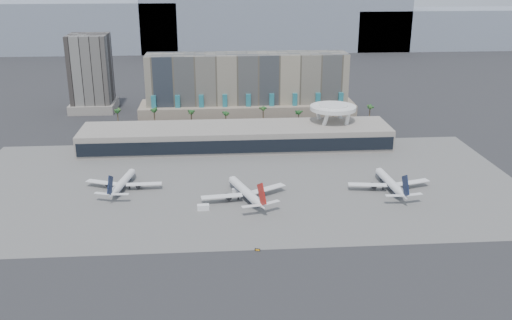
{
  "coord_description": "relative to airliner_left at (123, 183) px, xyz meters",
  "views": [
    {
      "loc": [
        -11.75,
        -192.47,
        99.08
      ],
      "look_at": [
        5.69,
        40.0,
        16.85
      ],
      "focal_mm": 40.0,
      "sensor_mm": 36.0,
      "label": 1
    }
  ],
  "objects": [
    {
      "name": "apron_pad",
      "position": [
        54.31,
        2.7,
        -3.17
      ],
      "size": [
        260.0,
        130.0,
        0.06
      ],
      "primitive_type": "cube",
      "color": "#5B5B59",
      "rests_on": "ground"
    },
    {
      "name": "taxiway_sign",
      "position": [
        56.71,
        -62.88,
        -2.75
      ],
      "size": [
        1.99,
        0.8,
        0.91
      ],
      "rotation": [
        0.0,
        0.0,
        -0.27
      ],
      "color": "black",
      "rests_on": "ground"
    },
    {
      "name": "airliner_left",
      "position": [
        0.0,
        0.0,
        0.0
      ],
      "size": [
        35.16,
        36.5,
        12.69
      ],
      "rotation": [
        0.0,
        0.0,
        -0.18
      ],
      "color": "white",
      "rests_on": "ground"
    },
    {
      "name": "mountain_ridge",
      "position": [
        82.18,
        417.7,
        26.69
      ],
      "size": [
        680.0,
        60.0,
        70.0
      ],
      "color": "gray",
      "rests_on": "ground"
    },
    {
      "name": "saucer_structure",
      "position": [
        109.31,
        63.7,
        15.25
      ],
      "size": [
        26.0,
        26.0,
        21.89
      ],
      "color": "white",
      "rests_on": "ground"
    },
    {
      "name": "terminal",
      "position": [
        54.31,
        57.54,
        3.31
      ],
      "size": [
        170.0,
        32.5,
        14.5
      ],
      "color": "#A29A8E",
      "rests_on": "ground"
    },
    {
      "name": "airliner_centre",
      "position": [
        55.2,
        -15.84,
        0.36
      ],
      "size": [
        38.03,
        39.31,
        14.13
      ],
      "rotation": [
        0.0,
        0.0,
        0.34
      ],
      "color": "white",
      "rests_on": "ground"
    },
    {
      "name": "office_tower",
      "position": [
        -40.69,
        147.7,
        19.74
      ],
      "size": [
        30.0,
        30.0,
        52.0
      ],
      "color": "black",
      "rests_on": "ground"
    },
    {
      "name": "palm_row",
      "position": [
        61.31,
        92.7,
        7.29
      ],
      "size": [
        157.8,
        2.8,
        13.1
      ],
      "color": "brown",
      "rests_on": "ground"
    },
    {
      "name": "ground",
      "position": [
        54.31,
        -52.3,
        -3.2
      ],
      "size": [
        900.0,
        900.0,
        0.0
      ],
      "primitive_type": "plane",
      "color": "#232326",
      "rests_on": "ground"
    },
    {
      "name": "airliner_right",
      "position": [
        121.33,
        -10.03,
        0.26
      ],
      "size": [
        38.56,
        39.78,
        13.73
      ],
      "rotation": [
        0.0,
        0.0,
        0.07
      ],
      "color": "white",
      "rests_on": "ground"
    },
    {
      "name": "hotel",
      "position": [
        64.31,
        122.11,
        13.61
      ],
      "size": [
        140.0,
        30.0,
        42.0
      ],
      "color": "gray",
      "rests_on": "ground"
    },
    {
      "name": "service_vehicle_b",
      "position": [
        51.25,
        -7.64,
        -2.36
      ],
      "size": [
        3.32,
        1.95,
        1.69
      ],
      "primitive_type": "cube",
      "rotation": [
        0.0,
        0.0,
        0.02
      ],
      "color": "white",
      "rests_on": "ground"
    },
    {
      "name": "service_vehicle_a",
      "position": [
        36.83,
        -25.85,
        -1.99
      ],
      "size": [
        5.15,
        2.82,
        2.43
      ],
      "primitive_type": "cube",
      "rotation": [
        0.0,
        0.0,
        0.08
      ],
      "color": "white",
      "rests_on": "ground"
    }
  ]
}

